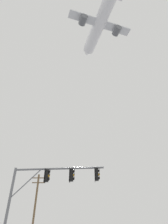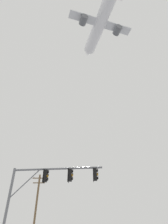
{
  "view_description": "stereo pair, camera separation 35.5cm",
  "coord_description": "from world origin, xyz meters",
  "views": [
    {
      "loc": [
        0.19,
        -6.72,
        1.44
      ],
      "look_at": [
        0.2,
        14.77,
        15.87
      ],
      "focal_mm": 31.32,
      "sensor_mm": 36.0,
      "label": 1
    },
    {
      "loc": [
        0.55,
        -6.72,
        1.44
      ],
      "look_at": [
        0.2,
        14.77,
        15.87
      ],
      "focal_mm": 31.32,
      "sensor_mm": 36.0,
      "label": 2
    }
  ],
  "objects": [
    {
      "name": "airplane",
      "position": [
        4.33,
        23.73,
        50.39
      ],
      "size": [
        16.98,
        21.98,
        6.09
      ],
      "color": "white"
    },
    {
      "name": "utility_pole",
      "position": [
        -6.73,
        23.56,
        5.39
      ],
      "size": [
        2.2,
        0.28,
        10.16
      ],
      "color": "brown",
      "rests_on": "ground"
    },
    {
      "name": "signal_pole_near",
      "position": [
        -2.54,
        8.57,
        5.02
      ],
      "size": [
        7.11,
        0.87,
        6.44
      ],
      "color": "slate",
      "rests_on": "ground"
    }
  ]
}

